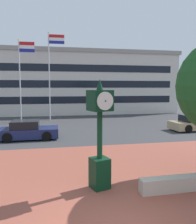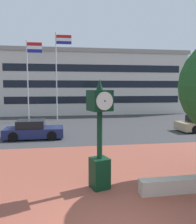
{
  "view_description": "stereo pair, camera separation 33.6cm",
  "coord_description": "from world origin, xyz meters",
  "px_view_note": "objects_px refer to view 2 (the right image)",
  "views": [
    {
      "loc": [
        -1.6,
        -5.05,
        3.51
      ],
      "look_at": [
        -0.11,
        2.62,
        2.68
      ],
      "focal_mm": 36.59,
      "sensor_mm": 36.0,
      "label": 1
    },
    {
      "loc": [
        -1.27,
        -5.1,
        3.51
      ],
      "look_at": [
        -0.11,
        2.62,
        2.68
      ],
      "focal_mm": 36.59,
      "sensor_mm": 36.0,
      "label": 2
    }
  ],
  "objects_px": {
    "car_street_far": "(34,130)",
    "flagpole_secondary": "(58,69)",
    "flagpole_primary": "(29,73)",
    "civic_building": "(89,83)",
    "street_clock": "(100,136)"
  },
  "relations": [
    {
      "from": "flagpole_secondary",
      "to": "civic_building",
      "type": "bearing_deg",
      "value": 67.31
    },
    {
      "from": "street_clock",
      "to": "flagpole_secondary",
      "type": "height_order",
      "value": "flagpole_secondary"
    },
    {
      "from": "car_street_far",
      "to": "civic_building",
      "type": "height_order",
      "value": "civic_building"
    },
    {
      "from": "car_street_far",
      "to": "civic_building",
      "type": "bearing_deg",
      "value": 162.57
    },
    {
      "from": "flagpole_secondary",
      "to": "civic_building",
      "type": "distance_m",
      "value": 12.07
    },
    {
      "from": "street_clock",
      "to": "car_street_far",
      "type": "relative_size",
      "value": 0.95
    },
    {
      "from": "car_street_far",
      "to": "flagpole_primary",
      "type": "relative_size",
      "value": 0.47
    },
    {
      "from": "car_street_far",
      "to": "flagpole_secondary",
      "type": "relative_size",
      "value": 0.43
    },
    {
      "from": "flagpole_primary",
      "to": "flagpole_secondary",
      "type": "height_order",
      "value": "flagpole_secondary"
    },
    {
      "from": "street_clock",
      "to": "car_street_far",
      "type": "distance_m",
      "value": 9.28
    },
    {
      "from": "flagpole_primary",
      "to": "civic_building",
      "type": "height_order",
      "value": "flagpole_primary"
    },
    {
      "from": "car_street_far",
      "to": "flagpole_secondary",
      "type": "height_order",
      "value": "flagpole_secondary"
    },
    {
      "from": "flagpole_primary",
      "to": "car_street_far",
      "type": "bearing_deg",
      "value": -80.9
    },
    {
      "from": "civic_building",
      "to": "street_clock",
      "type": "bearing_deg",
      "value": -95.71
    },
    {
      "from": "street_clock",
      "to": "flagpole_secondary",
      "type": "distance_m",
      "value": 17.99
    }
  ]
}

